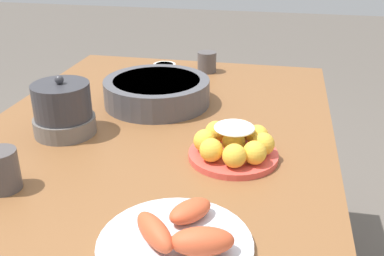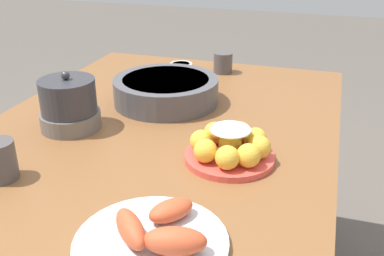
# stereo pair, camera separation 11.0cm
# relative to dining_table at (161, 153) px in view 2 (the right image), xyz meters

# --- Properties ---
(dining_table) EXTENTS (1.36, 1.00, 0.74)m
(dining_table) POSITION_rel_dining_table_xyz_m (0.00, 0.00, 0.00)
(dining_table) COLOR brown
(dining_table) RESTS_ON ground_plane
(cake_plate) EXTENTS (0.22, 0.22, 0.09)m
(cake_plate) POSITION_rel_dining_table_xyz_m (-0.14, -0.24, 0.13)
(cake_plate) COLOR #E04C42
(cake_plate) RESTS_ON dining_table
(serving_bowl) EXTENTS (0.34, 0.34, 0.08)m
(serving_bowl) POSITION_rel_dining_table_xyz_m (0.18, 0.05, 0.13)
(serving_bowl) COLOR #4C4C51
(serving_bowl) RESTS_ON dining_table
(sauce_bowl) EXTENTS (0.09, 0.09, 0.02)m
(sauce_bowl) POSITION_rel_dining_table_xyz_m (0.54, 0.12, 0.10)
(sauce_bowl) COLOR silver
(sauce_bowl) RESTS_ON dining_table
(seafood_platter) EXTENTS (0.29, 0.29, 0.06)m
(seafood_platter) POSITION_rel_dining_table_xyz_m (-0.50, -0.18, 0.11)
(seafood_platter) COLOR silver
(seafood_platter) RESTS_ON dining_table
(cup_near) EXTENTS (0.07, 0.07, 0.08)m
(cup_near) POSITION_rel_dining_table_xyz_m (0.54, -0.05, 0.13)
(cup_near) COLOR #4C4747
(cup_near) RESTS_ON dining_table
(cup_far) EXTENTS (0.08, 0.08, 0.09)m
(cup_far) POSITION_rel_dining_table_xyz_m (-0.38, 0.24, 0.14)
(cup_far) COLOR #4C4747
(cup_far) RESTS_ON dining_table
(warming_pot) EXTENTS (0.17, 0.17, 0.17)m
(warming_pot) POSITION_rel_dining_table_xyz_m (-0.09, 0.24, 0.16)
(warming_pot) COLOR #66605B
(warming_pot) RESTS_ON dining_table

